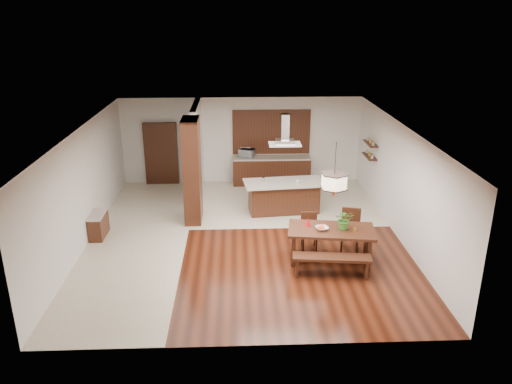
{
  "coord_description": "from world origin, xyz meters",
  "views": [
    {
      "loc": [
        -0.2,
        -11.86,
        5.61
      ],
      "look_at": [
        0.3,
        0.0,
        1.25
      ],
      "focal_mm": 35.0,
      "sensor_mm": 36.0,
      "label": 1
    }
  ],
  "objects_px": {
    "range_hood": "(285,130)",
    "island_cup": "(298,181)",
    "hallway_console": "(98,225)",
    "dining_bench": "(331,266)",
    "dining_chair_right": "(350,231)",
    "foliage_plant": "(344,220)",
    "dining_table": "(331,237)",
    "kitchen_island": "(284,196)",
    "pendant_lantern": "(335,171)",
    "microwave": "(247,153)",
    "fruit_bowl": "(322,228)",
    "dining_chair_left": "(309,232)"
  },
  "relations": [
    {
      "from": "pendant_lantern",
      "to": "range_hood",
      "type": "height_order",
      "value": "same"
    },
    {
      "from": "range_hood",
      "to": "island_cup",
      "type": "height_order",
      "value": "range_hood"
    },
    {
      "from": "hallway_console",
      "to": "fruit_bowl",
      "type": "relative_size",
      "value": 3.05
    },
    {
      "from": "pendant_lantern",
      "to": "fruit_bowl",
      "type": "distance_m",
      "value": 1.4
    },
    {
      "from": "microwave",
      "to": "island_cup",
      "type": "bearing_deg",
      "value": -38.13
    },
    {
      "from": "dining_chair_left",
      "to": "range_hood",
      "type": "bearing_deg",
      "value": 100.37
    },
    {
      "from": "kitchen_island",
      "to": "range_hood",
      "type": "bearing_deg",
      "value": 84.03
    },
    {
      "from": "dining_bench",
      "to": "dining_chair_right",
      "type": "distance_m",
      "value": 1.44
    },
    {
      "from": "hallway_console",
      "to": "kitchen_island",
      "type": "distance_m",
      "value": 5.21
    },
    {
      "from": "dining_chair_left",
      "to": "kitchen_island",
      "type": "relative_size",
      "value": 0.38
    },
    {
      "from": "hallway_console",
      "to": "dining_bench",
      "type": "height_order",
      "value": "hallway_console"
    },
    {
      "from": "island_cup",
      "to": "microwave",
      "type": "height_order",
      "value": "microwave"
    },
    {
      "from": "kitchen_island",
      "to": "island_cup",
      "type": "height_order",
      "value": "island_cup"
    },
    {
      "from": "dining_table",
      "to": "fruit_bowl",
      "type": "xyz_separation_m",
      "value": [
        -0.23,
        -0.03,
        0.25
      ]
    },
    {
      "from": "kitchen_island",
      "to": "range_hood",
      "type": "distance_m",
      "value": 1.98
    },
    {
      "from": "dining_table",
      "to": "island_cup",
      "type": "bearing_deg",
      "value": 98.25
    },
    {
      "from": "range_hood",
      "to": "hallway_console",
      "type": "bearing_deg",
      "value": -163.47
    },
    {
      "from": "dining_table",
      "to": "foliage_plant",
      "type": "bearing_deg",
      "value": -3.88
    },
    {
      "from": "foliage_plant",
      "to": "fruit_bowl",
      "type": "distance_m",
      "value": 0.56
    },
    {
      "from": "dining_bench",
      "to": "microwave",
      "type": "distance_m",
      "value": 6.63
    },
    {
      "from": "dining_chair_right",
      "to": "fruit_bowl",
      "type": "relative_size",
      "value": 3.63
    },
    {
      "from": "pendant_lantern",
      "to": "island_cup",
      "type": "height_order",
      "value": "pendant_lantern"
    },
    {
      "from": "dining_chair_left",
      "to": "fruit_bowl",
      "type": "relative_size",
      "value": 3.15
    },
    {
      "from": "hallway_console",
      "to": "pendant_lantern",
      "type": "distance_m",
      "value": 6.32
    },
    {
      "from": "dining_bench",
      "to": "pendant_lantern",
      "type": "distance_m",
      "value": 2.12
    },
    {
      "from": "dining_bench",
      "to": "kitchen_island",
      "type": "xyz_separation_m",
      "value": [
        -0.71,
        3.78,
        0.24
      ]
    },
    {
      "from": "dining_bench",
      "to": "pendant_lantern",
      "type": "xyz_separation_m",
      "value": [
        0.1,
        0.71,
        2.0
      ]
    },
    {
      "from": "dining_table",
      "to": "microwave",
      "type": "bearing_deg",
      "value": 107.95
    },
    {
      "from": "pendant_lantern",
      "to": "range_hood",
      "type": "bearing_deg",
      "value": 104.78
    },
    {
      "from": "kitchen_island",
      "to": "island_cup",
      "type": "xyz_separation_m",
      "value": [
        0.38,
        -0.12,
        0.5
      ]
    },
    {
      "from": "fruit_bowl",
      "to": "microwave",
      "type": "bearing_deg",
      "value": 105.71
    },
    {
      "from": "dining_bench",
      "to": "dining_chair_right",
      "type": "bearing_deg",
      "value": 61.25
    },
    {
      "from": "hallway_console",
      "to": "dining_chair_right",
      "type": "bearing_deg",
      "value": -9.52
    },
    {
      "from": "foliage_plant",
      "to": "fruit_bowl",
      "type": "xyz_separation_m",
      "value": [
        -0.52,
        -0.02,
        -0.2
      ]
    },
    {
      "from": "dining_chair_left",
      "to": "kitchen_island",
      "type": "height_order",
      "value": "kitchen_island"
    },
    {
      "from": "dining_table",
      "to": "island_cup",
      "type": "relative_size",
      "value": 19.18
    },
    {
      "from": "dining_chair_right",
      "to": "foliage_plant",
      "type": "bearing_deg",
      "value": -104.13
    },
    {
      "from": "dining_chair_right",
      "to": "kitchen_island",
      "type": "bearing_deg",
      "value": 132.35
    },
    {
      "from": "foliage_plant",
      "to": "microwave",
      "type": "distance_m",
      "value": 6.04
    },
    {
      "from": "foliage_plant",
      "to": "kitchen_island",
      "type": "height_order",
      "value": "foliage_plant"
    },
    {
      "from": "pendant_lantern",
      "to": "microwave",
      "type": "xyz_separation_m",
      "value": [
        -1.83,
        5.64,
        -1.16
      ]
    },
    {
      "from": "foliage_plant",
      "to": "range_hood",
      "type": "distance_m",
      "value": 3.57
    },
    {
      "from": "island_cup",
      "to": "range_hood",
      "type": "bearing_deg",
      "value": 161.62
    },
    {
      "from": "foliage_plant",
      "to": "island_cup",
      "type": "xyz_separation_m",
      "value": [
        -0.71,
        2.97,
        -0.07
      ]
    },
    {
      "from": "hallway_console",
      "to": "foliage_plant",
      "type": "height_order",
      "value": "foliage_plant"
    },
    {
      "from": "kitchen_island",
      "to": "range_hood",
      "type": "xyz_separation_m",
      "value": [
        0.0,
        0.0,
        1.98
      ]
    },
    {
      "from": "dining_bench",
      "to": "fruit_bowl",
      "type": "xyz_separation_m",
      "value": [
        -0.13,
        0.67,
        0.62
      ]
    },
    {
      "from": "foliage_plant",
      "to": "dining_bench",
      "type": "bearing_deg",
      "value": -119.43
    },
    {
      "from": "hallway_console",
      "to": "kitchen_island",
      "type": "height_order",
      "value": "kitchen_island"
    },
    {
      "from": "dining_chair_right",
      "to": "microwave",
      "type": "xyz_separation_m",
      "value": [
        -2.4,
        5.11,
        0.57
      ]
    }
  ]
}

